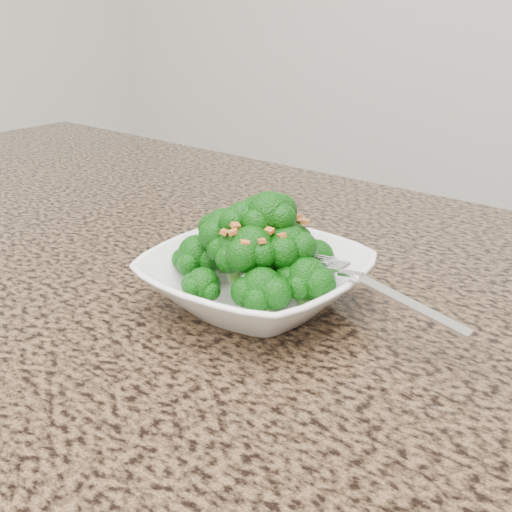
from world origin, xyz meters
The scene contains 5 objects.
granite_counter centered at (0.00, 0.30, 0.89)m, with size 1.64×1.04×0.03m, color brown.
bowl centered at (0.12, 0.38, 0.92)m, with size 0.20×0.20×0.05m, color white.
broccoli_pile centered at (0.12, 0.38, 0.98)m, with size 0.18×0.18×0.07m, color #0C4F09, non-canonical shape.
garlic_topping centered at (0.12, 0.38, 1.02)m, with size 0.11×0.11×0.01m, color #CB7331, non-canonical shape.
fork centered at (0.22, 0.39, 0.95)m, with size 0.17×0.03×0.01m, color silver, non-canonical shape.
Camera 1 is at (0.47, -0.05, 1.18)m, focal length 45.00 mm.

